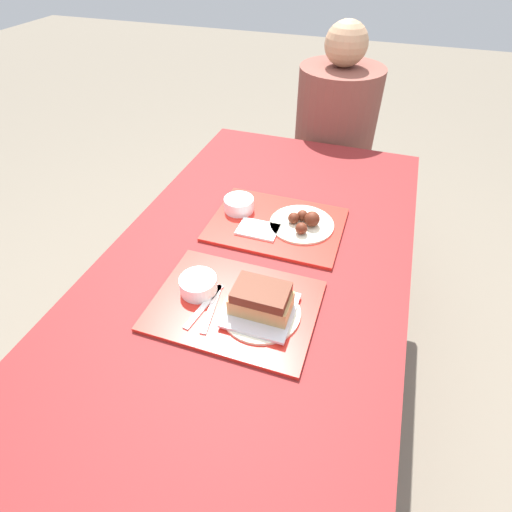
% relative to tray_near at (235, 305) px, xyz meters
% --- Properties ---
extents(ground_plane, '(12.00, 12.00, 0.00)m').
position_rel_tray_near_xyz_m(ground_plane, '(-0.01, 0.18, -0.74)').
color(ground_plane, '#706656').
extents(picnic_table, '(0.91, 1.72, 0.73)m').
position_rel_tray_near_xyz_m(picnic_table, '(-0.01, 0.18, -0.09)').
color(picnic_table, maroon).
rests_on(picnic_table, ground_plane).
extents(picnic_bench_far, '(0.86, 0.28, 0.46)m').
position_rel_tray_near_xyz_m(picnic_bench_far, '(-0.01, 1.26, -0.35)').
color(picnic_bench_far, maroon).
rests_on(picnic_bench_far, ground_plane).
extents(tray_near, '(0.43, 0.32, 0.01)m').
position_rel_tray_near_xyz_m(tray_near, '(0.00, 0.00, 0.00)').
color(tray_near, red).
rests_on(tray_near, picnic_table).
extents(tray_far, '(0.43, 0.32, 0.01)m').
position_rel_tray_near_xyz_m(tray_far, '(0.00, 0.38, 0.00)').
color(tray_far, red).
rests_on(tray_far, picnic_table).
extents(bowl_coleslaw_near, '(0.10, 0.10, 0.05)m').
position_rel_tray_near_xyz_m(bowl_coleslaw_near, '(-0.11, 0.01, 0.03)').
color(bowl_coleslaw_near, white).
rests_on(bowl_coleslaw_near, tray_near).
extents(brisket_sandwich_plate, '(0.21, 0.21, 0.09)m').
position_rel_tray_near_xyz_m(brisket_sandwich_plate, '(0.08, -0.01, 0.04)').
color(brisket_sandwich_plate, beige).
rests_on(brisket_sandwich_plate, tray_near).
extents(plastic_fork_near, '(0.04, 0.17, 0.00)m').
position_rel_tray_near_xyz_m(plastic_fork_near, '(-0.07, -0.04, 0.01)').
color(plastic_fork_near, white).
rests_on(plastic_fork_near, tray_near).
extents(plastic_knife_near, '(0.04, 0.17, 0.00)m').
position_rel_tray_near_xyz_m(plastic_knife_near, '(-0.05, -0.04, 0.01)').
color(plastic_knife_near, white).
rests_on(plastic_knife_near, tray_near).
extents(condiment_packet, '(0.04, 0.03, 0.01)m').
position_rel_tray_near_xyz_m(condiment_packet, '(0.01, 0.07, 0.01)').
color(condiment_packet, '#A59E93').
rests_on(condiment_packet, tray_near).
extents(bowl_coleslaw_far, '(0.10, 0.10, 0.05)m').
position_rel_tray_near_xyz_m(bowl_coleslaw_far, '(-0.14, 0.41, 0.03)').
color(bowl_coleslaw_far, white).
rests_on(bowl_coleslaw_far, tray_far).
extents(wings_plate_far, '(0.21, 0.21, 0.06)m').
position_rel_tray_near_xyz_m(wings_plate_far, '(0.09, 0.39, 0.02)').
color(wings_plate_far, beige).
rests_on(wings_plate_far, tray_far).
extents(napkin_far, '(0.13, 0.09, 0.01)m').
position_rel_tray_near_xyz_m(napkin_far, '(-0.04, 0.32, 0.01)').
color(napkin_far, white).
rests_on(napkin_far, tray_far).
extents(person_seated_across, '(0.39, 0.39, 0.73)m').
position_rel_tray_near_xyz_m(person_seated_across, '(0.04, 1.26, 0.02)').
color(person_seated_across, brown).
rests_on(person_seated_across, picnic_bench_far).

